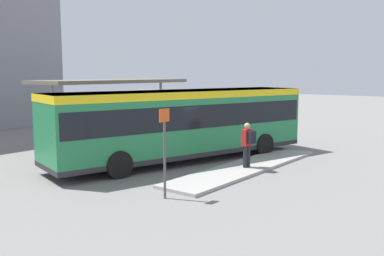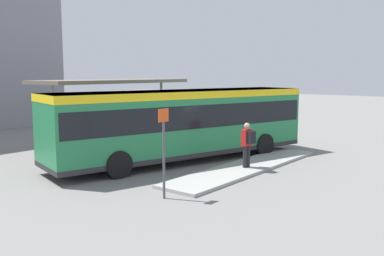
# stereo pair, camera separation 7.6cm
# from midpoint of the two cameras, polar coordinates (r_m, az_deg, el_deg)

# --- Properties ---
(ground_plane) EXTENTS (120.00, 120.00, 0.00)m
(ground_plane) POSITION_cam_midpoint_polar(r_m,az_deg,el_deg) (19.09, -1.03, -4.37)
(ground_plane) COLOR slate
(curb_island) EXTENTS (9.24, 1.80, 0.12)m
(curb_island) POSITION_cam_midpoint_polar(r_m,az_deg,el_deg) (17.66, 7.44, -5.19)
(curb_island) COLOR #9E9E99
(curb_island) RESTS_ON ground_plane
(city_bus) EXTENTS (12.45, 5.78, 3.12)m
(city_bus) POSITION_cam_midpoint_polar(r_m,az_deg,el_deg) (18.81, -1.01, 1.09)
(city_bus) COLOR #237A47
(city_bus) RESTS_ON ground_plane
(pedestrian_waiting) EXTENTS (0.46, 0.50, 1.79)m
(pedestrian_waiting) POSITION_cam_midpoint_polar(r_m,az_deg,el_deg) (17.14, 7.56, -1.87)
(pedestrian_waiting) COLOR #232328
(pedestrian_waiting) RESTS_ON curb_island
(bicycle_yellow) EXTENTS (0.48, 1.59, 0.69)m
(bicycle_yellow) POSITION_cam_midpoint_polar(r_m,az_deg,el_deg) (28.04, 9.87, 0.02)
(bicycle_yellow) COLOR black
(bicycle_yellow) RESTS_ON ground_plane
(bicycle_green) EXTENTS (0.48, 1.65, 0.72)m
(bicycle_green) POSITION_cam_midpoint_polar(r_m,az_deg,el_deg) (28.41, 8.22, 0.17)
(bicycle_green) COLOR black
(bicycle_green) RESTS_ON ground_plane
(bicycle_blue) EXTENTS (0.48, 1.61, 0.70)m
(bicycle_blue) POSITION_cam_midpoint_polar(r_m,az_deg,el_deg) (28.64, 6.41, 0.24)
(bicycle_blue) COLOR black
(bicycle_blue) RESTS_ON ground_plane
(station_shelter) EXTENTS (8.95, 2.98, 3.52)m
(station_shelter) POSITION_cam_midpoint_polar(r_m,az_deg,el_deg) (23.60, -10.33, 6.00)
(station_shelter) COLOR #706656
(station_shelter) RESTS_ON ground_plane
(potted_planter_near_shelter) EXTENTS (0.73, 0.73, 1.16)m
(potted_planter_near_shelter) POSITION_cam_midpoint_polar(r_m,az_deg,el_deg) (20.53, -9.55, -1.90)
(potted_planter_near_shelter) COLOR slate
(potted_planter_near_shelter) RESTS_ON ground_plane
(platform_sign) EXTENTS (0.44, 0.08, 2.80)m
(platform_sign) POSITION_cam_midpoint_polar(r_m,az_deg,el_deg) (13.14, -3.62, -2.83)
(platform_sign) COLOR #4C4C51
(platform_sign) RESTS_ON ground_plane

